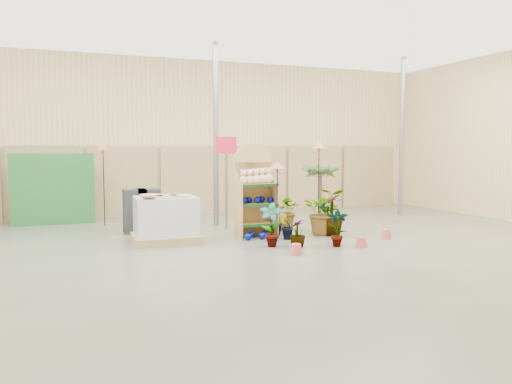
# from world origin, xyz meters

# --- Properties ---
(room) EXTENTS (15.20, 12.10, 4.70)m
(room) POSITION_xyz_m (0.00, 0.91, 2.21)
(room) COLOR #54554A
(room) RESTS_ON ground
(display_shelf) EXTENTS (0.88, 0.58, 2.05)m
(display_shelf) POSITION_xyz_m (0.39, 1.85, 0.94)
(display_shelf) COLOR tan
(display_shelf) RESTS_ON ground
(teddy_bears) EXTENTS (0.76, 0.21, 0.33)m
(teddy_bears) POSITION_xyz_m (0.42, 1.75, 1.30)
(teddy_bears) COLOR beige
(teddy_bears) RESTS_ON display_shelf
(gazing_balls_shelf) EXTENTS (0.75, 0.26, 0.14)m
(gazing_balls_shelf) POSITION_xyz_m (0.39, 1.72, 0.81)
(gazing_balls_shelf) COLOR #020C7E
(gazing_balls_shelf) RESTS_ON display_shelf
(gazing_balls_floor) EXTENTS (0.63, 0.39, 0.15)m
(gazing_balls_floor) POSITION_xyz_m (0.30, 1.46, 0.07)
(gazing_balls_floor) COLOR #020C7E
(gazing_balls_floor) RESTS_ON ground
(pallet_stack) EXTENTS (1.36, 1.14, 0.98)m
(pallet_stack) POSITION_xyz_m (-1.59, 1.74, 0.47)
(pallet_stack) COLOR #9B8152
(pallet_stack) RESTS_ON ground
(charcoal_planters) EXTENTS (0.80, 0.50, 1.00)m
(charcoal_planters) POSITION_xyz_m (-1.88, 3.15, 0.50)
(charcoal_planters) COLOR black
(charcoal_planters) RESTS_ON ground
(trellis_stock) EXTENTS (2.00, 0.30, 1.80)m
(trellis_stock) POSITION_xyz_m (-3.80, 5.20, 0.90)
(trellis_stock) COLOR #216429
(trellis_stock) RESTS_ON ground
(offer_sign) EXTENTS (0.50, 0.08, 2.20)m
(offer_sign) POSITION_xyz_m (0.10, 2.98, 1.57)
(offer_sign) COLOR gray
(offer_sign) RESTS_ON ground
(bird_table_front) EXTENTS (0.34, 0.34, 1.65)m
(bird_table_front) POSITION_xyz_m (0.62, 1.11, 1.53)
(bird_table_front) COLOR black
(bird_table_front) RESTS_ON ground
(bird_table_right) EXTENTS (0.34, 0.34, 2.07)m
(bird_table_right) POSITION_xyz_m (2.06, 2.00, 1.92)
(bird_table_right) COLOR black
(bird_table_right) RESTS_ON ground
(bird_table_back) EXTENTS (0.34, 0.34, 2.02)m
(bird_table_back) POSITION_xyz_m (-2.61, 4.45, 1.88)
(bird_table_back) COLOR black
(bird_table_back) RESTS_ON ground
(palm) EXTENTS (0.70, 0.70, 1.63)m
(palm) POSITION_xyz_m (2.47, 2.69, 1.38)
(palm) COLOR brown
(palm) RESTS_ON ground
(potted_plant_0) EXTENTS (0.55, 0.49, 0.86)m
(potted_plant_0) POSITION_xyz_m (0.26, 0.55, 0.43)
(potted_plant_0) COLOR #3A5F27
(potted_plant_0) RESTS_ON ground
(potted_plant_1) EXTENTS (0.34, 0.28, 0.57)m
(potted_plant_1) POSITION_xyz_m (0.86, 1.18, 0.29)
(potted_plant_1) COLOR #3A5F27
(potted_plant_1) RESTS_ON ground
(potted_plant_2) EXTENTS (1.21, 1.15, 1.05)m
(potted_plant_2) POSITION_xyz_m (1.92, 1.43, 0.52)
(potted_plant_2) COLOR #3A5F27
(potted_plant_2) RESTS_ON ground
(potted_plant_3) EXTENTS (0.72, 0.72, 0.92)m
(potted_plant_3) POSITION_xyz_m (2.01, 1.28, 0.46)
(potted_plant_3) COLOR #3A5F27
(potted_plant_3) RESTS_ON ground
(potted_plant_4) EXTENTS (0.38, 0.42, 0.66)m
(potted_plant_4) POSITION_xyz_m (2.17, 1.91, 0.33)
(potted_plant_4) COLOR #3A5F27
(potted_plant_4) RESTS_ON ground
(potted_plant_5) EXTENTS (0.45, 0.44, 0.64)m
(potted_plant_5) POSITION_xyz_m (0.83, 1.75, 0.32)
(potted_plant_5) COLOR #3A5F27
(potted_plant_5) RESTS_ON ground
(potted_plant_6) EXTENTS (1.01, 0.92, 0.96)m
(potted_plant_6) POSITION_xyz_m (1.26, 2.27, 0.48)
(potted_plant_6) COLOR #3A5F27
(potted_plant_6) RESTS_ON ground
(potted_plant_7) EXTENTS (0.42, 0.42, 0.55)m
(potted_plant_7) POSITION_xyz_m (0.73, 0.33, 0.27)
(potted_plant_7) COLOR #3A5F27
(potted_plant_7) RESTS_ON ground
(potted_plant_8) EXTENTS (0.47, 0.43, 0.74)m
(potted_plant_8) POSITION_xyz_m (1.49, 0.10, 0.37)
(potted_plant_8) COLOR #3A5F27
(potted_plant_8) RESTS_ON ground
(potted_plant_11) EXTENTS (0.49, 0.49, 0.62)m
(potted_plant_11) POSITION_xyz_m (0.59, 2.63, 0.31)
(potted_plant_11) COLOR #3A5F27
(potted_plant_11) RESTS_ON ground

